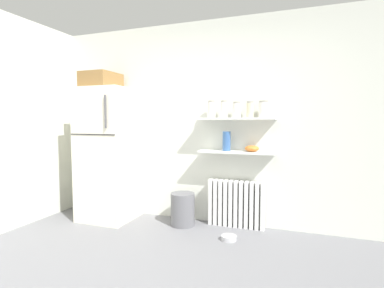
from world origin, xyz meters
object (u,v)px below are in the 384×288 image
object	(u,v)px
storage_jar_0	(212,109)
storage_jar_4	(264,109)
radiator	(236,204)
storage_jar_3	(250,110)
storage_jar_2	(237,110)
refrigerator	(109,151)
shelf_bowl	(252,148)
pet_food_bowl	(229,238)
vase	(227,141)
storage_jar_1	(224,109)
trash_bin	(183,209)

from	to	relation	value
storage_jar_0	storage_jar_4	distance (m)	0.63
radiator	storage_jar_3	xyz separation A→B (m)	(0.16, -0.03, 1.17)
storage_jar_2	storage_jar_4	size ratio (longest dim) A/B	0.97
refrigerator	shelf_bowl	bearing A→B (deg)	6.78
shelf_bowl	pet_food_bowl	size ratio (longest dim) A/B	0.98
vase	pet_food_bowl	distance (m)	1.14
refrigerator	vase	world-z (taller)	refrigerator
pet_food_bowl	radiator	bearing A→B (deg)	91.92
radiator	storage_jar_2	size ratio (longest dim) A/B	3.69
storage_jar_3	shelf_bowl	size ratio (longest dim) A/B	1.13
storage_jar_1	pet_food_bowl	distance (m)	1.51
shelf_bowl	storage_jar_4	bearing A→B (deg)	0.00
vase	pet_food_bowl	xyz separation A→B (m)	(0.14, -0.43, -1.05)
storage_jar_3	trash_bin	distance (m)	1.50
storage_jar_2	refrigerator	bearing A→B (deg)	-172.47
trash_bin	shelf_bowl	bearing A→B (deg)	10.38
radiator	refrigerator	bearing A→B (deg)	-171.47
storage_jar_0	storage_jar_4	size ratio (longest dim) A/B	1.08
refrigerator	storage_jar_4	xyz separation A→B (m)	(2.01, 0.22, 0.54)
storage_jar_2	trash_bin	size ratio (longest dim) A/B	0.46
refrigerator	vase	xyz separation A→B (m)	(1.57, 0.22, 0.15)
refrigerator	storage_jar_4	bearing A→B (deg)	6.35
shelf_bowl	refrigerator	bearing A→B (deg)	-173.22
storage_jar_1	storage_jar_4	xyz separation A→B (m)	(0.48, 0.00, -0.01)
vase	storage_jar_1	bearing A→B (deg)	-180.00
storage_jar_2	storage_jar_3	distance (m)	0.16
storage_jar_2	storage_jar_3	world-z (taller)	storage_jar_3
storage_jar_4	pet_food_bowl	size ratio (longest dim) A/B	1.13
storage_jar_3	pet_food_bowl	size ratio (longest dim) A/B	1.11
storage_jar_0	storage_jar_2	world-z (taller)	storage_jar_0
storage_jar_0	pet_food_bowl	bearing A→B (deg)	-52.10
shelf_bowl	trash_bin	xyz separation A→B (m)	(-0.84, -0.15, -0.79)
storage_jar_1	pet_food_bowl	size ratio (longest dim) A/B	1.21
storage_jar_2	pet_food_bowl	bearing A→B (deg)	-87.94
storage_jar_4	vase	size ratio (longest dim) A/B	0.81
storage_jar_1	pet_food_bowl	bearing A→B (deg)	-67.85
storage_jar_1	storage_jar_2	xyz separation A→B (m)	(0.16, 0.00, -0.01)
vase	storage_jar_4	bearing A→B (deg)	0.00
radiator	storage_jar_4	bearing A→B (deg)	-5.40
storage_jar_0	shelf_bowl	xyz separation A→B (m)	(0.51, 0.00, -0.47)
storage_jar_2	pet_food_bowl	xyz separation A→B (m)	(0.02, -0.43, -1.43)
radiator	storage_jar_1	size ratio (longest dim) A/B	3.35
refrigerator	storage_jar_2	size ratio (longest dim) A/B	10.36
storage_jar_1	pet_food_bowl	world-z (taller)	storage_jar_1
shelf_bowl	trash_bin	bearing A→B (deg)	-169.62
radiator	storage_jar_3	bearing A→B (deg)	-10.70
radiator	shelf_bowl	xyz separation A→B (m)	(0.19, -0.03, 0.70)
storage_jar_2	storage_jar_4	world-z (taller)	storage_jar_4
storage_jar_4	pet_food_bowl	bearing A→B (deg)	-125.24
storage_jar_0	vase	bearing A→B (deg)	0.00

